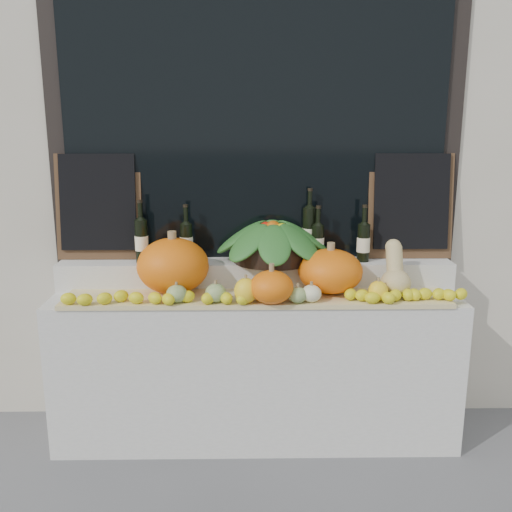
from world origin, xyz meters
The scene contains 18 objects.
storefront_facade centered at (0.00, 2.25, 2.25)m, with size 7.00×0.94×4.50m.
display_sill centered at (0.00, 1.52, 0.44)m, with size 2.30×0.55×0.88m, color silver.
rear_tier centered at (0.00, 1.68, 0.96)m, with size 2.30×0.25×0.16m, color silver.
straw_bedding centered at (0.00, 1.40, 0.89)m, with size 2.10×0.32×0.03m, color tan.
pumpkin_left centered at (-0.46, 1.48, 1.06)m, with size 0.40×0.40×0.31m, color orange.
pumpkin_right centered at (0.41, 1.47, 1.03)m, with size 0.36×0.36×0.25m, color orange.
pumpkin_center centered at (0.08, 1.28, 0.99)m, with size 0.23×0.23×0.18m, color orange.
butternut_squash centered at (0.76, 1.42, 1.02)m, with size 0.17×0.22×0.30m.
decorative_gourds centered at (0.05, 1.29, 0.96)m, with size 1.18×0.15×0.16m.
lemon_heap centered at (0.00, 1.29, 0.94)m, with size 2.20×0.16×0.06m, color yellow, non-canonical shape.
produce_bowl centered at (0.10, 1.66, 1.16)m, with size 0.71×0.71×0.25m.
wine_bottle_far_left centered at (-0.66, 1.63, 1.17)m, with size 0.08×0.08×0.37m.
wine_bottle_near_left centered at (-0.40, 1.69, 1.15)m, with size 0.08×0.08×0.33m.
wine_bottle_tall centered at (0.32, 1.71, 1.20)m, with size 0.08×0.08×0.42m.
wine_bottle_near_right centered at (0.36, 1.66, 1.15)m, with size 0.08×0.08×0.33m.
wine_bottle_far_right centered at (0.63, 1.64, 1.15)m, with size 0.08×0.08×0.33m.
chalkboard_left centered at (-0.92, 1.74, 1.36)m, with size 0.50×0.10×0.62m.
chalkboard_right centered at (0.92, 1.74, 1.36)m, with size 0.50×0.10×0.62m.
Camera 1 is at (-0.05, -1.59, 1.85)m, focal length 40.00 mm.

